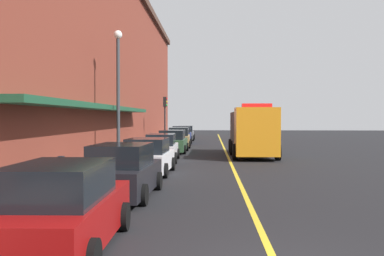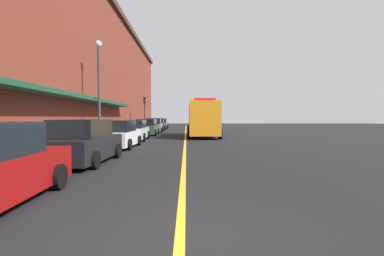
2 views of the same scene
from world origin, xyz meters
The scene contains 20 objects.
ground_plane centered at (0.00, 25.00, 0.00)m, with size 112.00×112.00×0.00m, color black.
sidewalk_left centered at (-6.20, 25.00, 0.07)m, with size 2.40×70.00×0.15m, color gray.
lane_center_stripe centered at (0.00, 25.00, 0.00)m, with size 0.16×70.00×0.01m, color gold.
brick_building_left centered at (-13.26, 24.00, 6.88)m, with size 12.89×64.00×13.75m.
parked_car_0 centered at (-3.98, 1.31, 0.80)m, with size 2.11×4.71×1.71m.
parked_car_1 centered at (-3.97, 6.95, 0.81)m, with size 2.18×4.54×1.72m.
parked_car_2 centered at (-3.97, 12.64, 0.77)m, with size 2.21×4.36×1.63m.
parked_car_3 centered at (-4.01, 18.38, 0.76)m, with size 2.03×4.75×1.62m.
parked_car_4 centered at (-3.92, 24.67, 0.78)m, with size 2.16×4.58×1.66m.
parked_car_5 centered at (-3.87, 30.39, 0.80)m, with size 2.13×4.79×1.72m.
parked_car_6 centered at (-4.04, 36.37, 0.81)m, with size 2.21×4.59×1.72m.
parked_car_7 centered at (-4.01, 42.21, 0.78)m, with size 2.11×4.76×1.65m.
utility_truck centered at (1.62, 22.05, 1.62)m, with size 2.89×8.18×3.40m.
parking_meter_0 centered at (-5.35, 38.83, 1.06)m, with size 0.14×0.18×1.33m.
parking_meter_1 centered at (-5.35, 38.59, 1.06)m, with size 0.14×0.18×1.33m.
parking_meter_2 centered at (-5.35, 21.73, 1.06)m, with size 0.14×0.18×1.33m.
parking_meter_3 centered at (-5.35, 5.15, 1.06)m, with size 0.14×0.18×1.33m.
parking_meter_4 centered at (-5.35, 23.57, 1.06)m, with size 0.14×0.18×1.33m.
street_lamp_left centered at (-5.95, 15.48, 4.40)m, with size 0.44×0.44×6.94m.
traffic_light_near centered at (-5.29, 32.30, 3.16)m, with size 0.38×0.36×4.30m.
Camera 1 is at (-1.14, -6.80, 2.56)m, focal length 40.39 mm.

